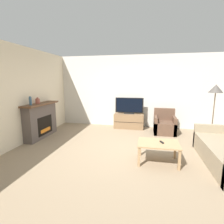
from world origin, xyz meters
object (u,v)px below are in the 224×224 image
Objects in this scene: armchair at (164,125)px; coffee_table at (158,145)px; tv_stand at (129,121)px; remote at (162,142)px; mantel_vase_left at (30,101)px; floor_lamp at (216,92)px; fireplace at (41,120)px; tv at (129,106)px; mantel_vase_centre_left at (38,101)px.

coffee_table is (-0.33, -2.28, 0.11)m from armchair.
tv_stand is 2.84m from remote.
mantel_vase_left reaches higher than remote.
floor_lamp reaches higher than armchair.
fireplace is 5.71× the size of mantel_vase_left.
armchair is at bearing 145.11° from floor_lamp.
remote is (0.99, -2.65, -0.37)m from tv.
coffee_table is at bearing -98.17° from armchair.
tv_stand is at bearing 153.31° from floor_lamp.
floor_lamp is (5.01, 0.51, 0.29)m from mantel_vase_centre_left.
mantel_vase_left is 0.25× the size of tv.
tv_stand is 1.05× the size of tv.
mantel_vase_left is at bearing 151.37° from remote.
remote is at bearing -14.45° from mantel_vase_centre_left.
remote is (3.58, -1.03, -0.10)m from fireplace.
mantel_vase_centre_left is 3.12m from tv.
tv_stand is 2.97m from floor_lamp.
fireplace is at bearing 144.72° from remote.
fireplace is at bearing -147.85° from tv_stand.
mantel_vase_left reaches higher than fireplace.
fireplace reaches higher than remote.
mantel_vase_centre_left is at bearing -145.97° from tv_stand.
tv reaches higher than fireplace.
coffee_table is at bearing -15.05° from mantel_vase_centre_left.
mantel_vase_centre_left reaches higher than tv.
tv_stand is at bearing 32.15° from fireplace.
mantel_vase_left is at bearing 170.11° from coffee_table.
armchair is (3.84, 1.23, -0.28)m from fireplace.
mantel_vase_centre_left is 0.24× the size of armchair.
mantel_vase_centre_left is 0.19× the size of tv.
tv is 1.27× the size of armchair.
fireplace is 4.04m from armchair.
tv is 2.86m from remote.
mantel_vase_centre_left is at bearing -160.65° from armchair.
coffee_table is at bearing -71.01° from tv.
coffee_table is (3.49, -0.61, -0.82)m from mantel_vase_left.
coffee_table is 5.63× the size of remote.
tv is 6.65× the size of remote.
mantel_vase_centre_left reaches higher than tv_stand.
fireplace is at bearing 163.36° from coffee_table.
armchair reaches higher than coffee_table.
tv is at bearing 162.49° from armchair.
mantel_vase_centre_left reaches higher than coffee_table.
mantel_vase_left is at bearing -170.45° from floor_lamp.
tv_stand reaches higher than coffee_table.
tv_stand is at bearing 38.78° from mantel_vase_left.
floor_lamp is at bearing -26.65° from tv.
armchair is (3.82, 1.34, -0.89)m from mantel_vase_centre_left.
remote is at bearing -135.33° from floor_lamp.
mantel_vase_left is 4.27m from armchair.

